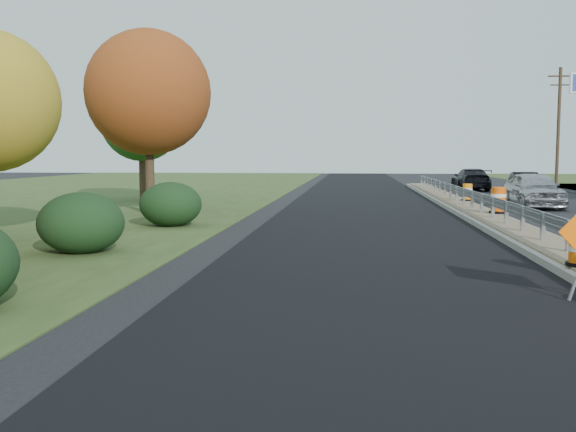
# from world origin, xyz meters

# --- Properties ---
(ground) EXTENTS (140.00, 140.00, 0.00)m
(ground) POSITION_xyz_m (0.00, 0.00, 0.00)
(ground) COLOR black
(ground) RESTS_ON ground
(milled_overlay) EXTENTS (7.20, 120.00, 0.01)m
(milled_overlay) POSITION_xyz_m (-4.40, 10.00, 0.01)
(milled_overlay) COLOR black
(milled_overlay) RESTS_ON ground
(median) EXTENTS (1.60, 55.00, 0.23)m
(median) POSITION_xyz_m (0.00, 8.00, 0.11)
(median) COLOR gray
(median) RESTS_ON ground
(guardrail) EXTENTS (0.10, 46.15, 0.72)m
(guardrail) POSITION_xyz_m (0.00, 9.00, 0.73)
(guardrail) COLOR silver
(guardrail) RESTS_ON median
(utility_pole_north) EXTENTS (1.90, 0.26, 9.40)m
(utility_pole_north) POSITION_xyz_m (11.50, 39.00, 4.93)
(utility_pole_north) COLOR #473523
(utility_pole_north) RESTS_ON ground
(hedge_mid) EXTENTS (2.09, 2.09, 1.52)m
(hedge_mid) POSITION_xyz_m (-11.50, 0.00, 0.76)
(hedge_mid) COLOR black
(hedge_mid) RESTS_ON ground
(hedge_north) EXTENTS (2.09, 2.09, 1.52)m
(hedge_north) POSITION_xyz_m (-11.00, 6.00, 0.76)
(hedge_north) COLOR black
(hedge_north) RESTS_ON ground
(tree_near_red) EXTENTS (4.95, 4.95, 7.35)m
(tree_near_red) POSITION_xyz_m (-13.00, 10.00, 4.86)
(tree_near_red) COLOR #473523
(tree_near_red) RESTS_ON ground
(tree_near_back) EXTENTS (4.29, 4.29, 6.37)m
(tree_near_back) POSITION_xyz_m (-16.00, 18.00, 4.21)
(tree_near_back) COLOR #473523
(tree_near_back) RESTS_ON ground
(barrel_median_mid) EXTENTS (0.67, 0.67, 0.99)m
(barrel_median_mid) POSITION_xyz_m (0.53, 9.60, 0.70)
(barrel_median_mid) COLOR black
(barrel_median_mid) RESTS_ON median
(barrel_median_far) EXTENTS (0.55, 0.55, 0.81)m
(barrel_median_far) POSITION_xyz_m (0.55, 16.32, 0.62)
(barrel_median_far) COLOR black
(barrel_median_far) RESTS_ON median
(car_silver) EXTENTS (1.97, 4.87, 1.66)m
(car_silver) POSITION_xyz_m (3.39, 15.50, 0.83)
(car_silver) COLOR #B9B9BE
(car_silver) RESTS_ON ground
(car_dark_mid) EXTENTS (1.82, 4.28, 1.37)m
(car_dark_mid) POSITION_xyz_m (5.56, 25.47, 0.69)
(car_dark_mid) COLOR black
(car_dark_mid) RESTS_ON ground
(car_dark_far) EXTENTS (2.10, 5.14, 1.49)m
(car_dark_far) POSITION_xyz_m (3.16, 30.21, 0.74)
(car_dark_far) COLOR black
(car_dark_far) RESTS_ON ground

